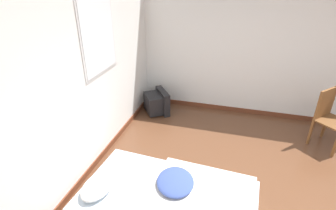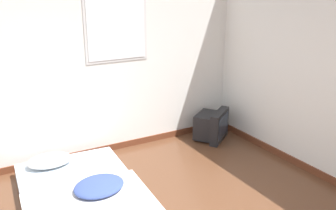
% 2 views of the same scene
% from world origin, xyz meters
% --- Properties ---
extents(wall_back, '(7.60, 0.08, 2.60)m').
position_xyz_m(wall_back, '(0.01, 2.69, 1.29)').
color(wall_back, white).
rests_on(wall_back, ground_plane).
extents(mattress_bed, '(1.32, 2.13, 0.31)m').
position_xyz_m(mattress_bed, '(-0.09, 1.43, 0.11)').
color(mattress_bed, silver).
rests_on(mattress_bed, ground_plane).
extents(crt_tv, '(0.64, 0.62, 0.45)m').
position_xyz_m(crt_tv, '(2.15, 2.30, 0.22)').
color(crt_tv, black).
rests_on(crt_tv, ground_plane).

